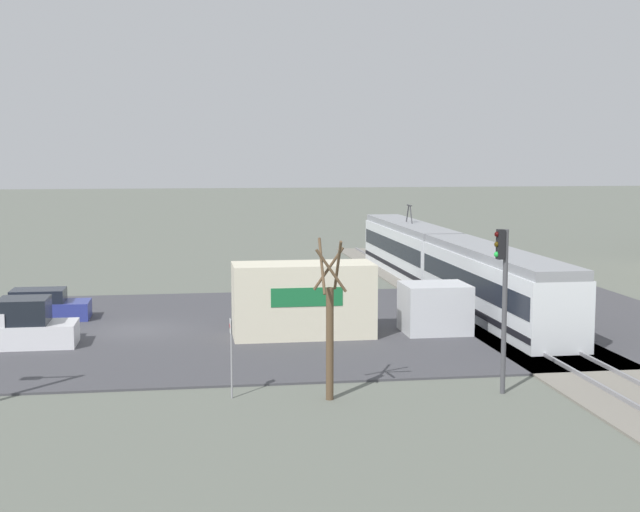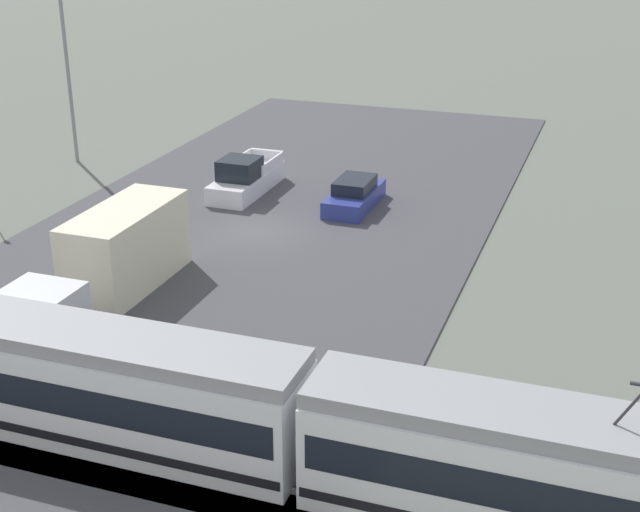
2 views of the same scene
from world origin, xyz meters
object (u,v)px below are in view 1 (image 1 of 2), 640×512
street_tree (330,327)px  no_parking_sign (231,351)px  box_truck (336,302)px  pickup_truck (7,329)px  light_rail_tram (444,264)px  traffic_light_pole (503,288)px  sedan_car_0 (39,307)px

street_tree → no_parking_sign: street_tree is taller
box_truck → no_parking_sign: 10.09m
pickup_truck → light_rail_tram: bearing=117.7°
box_truck → no_parking_sign: bearing=-28.5°
light_rail_tram → traffic_light_pole: bearing=-11.4°
light_rail_tram → sedan_car_0: size_ratio=6.89×
street_tree → traffic_light_pole: bearing=89.0°
sedan_car_0 → traffic_light_pole: size_ratio=0.86×
box_truck → street_tree: 9.67m
light_rail_tram → pickup_truck: 23.94m
light_rail_tram → no_parking_sign: light_rail_tram is taller
box_truck → no_parking_sign: (8.86, -4.82, 0.03)m
light_rail_tram → street_tree: (20.27, -9.67, 0.67)m
box_truck → pickup_truck: bearing=-88.6°
light_rail_tram → street_tree: 22.47m
box_truck → traffic_light_pole: size_ratio=1.88×
pickup_truck → sedan_car_0: (-5.84, 0.28, -0.15)m
pickup_truck → no_parking_sign: bearing=44.7°
light_rail_tram → box_truck: size_ratio=3.17×
box_truck → traffic_light_pole: 10.49m
sedan_car_0 → traffic_light_pole: 22.76m
pickup_truck → no_parking_sign: (8.54, 8.46, 0.73)m
sedan_car_0 → street_tree: 18.81m
sedan_car_0 → traffic_light_pole: bearing=48.1°
light_rail_tram → sedan_car_0: 21.58m
box_truck → sedan_car_0: size_ratio=2.17×
traffic_light_pole → street_tree: (-0.10, -5.58, -1.13)m
box_truck → pickup_truck: size_ratio=1.78×
light_rail_tram → no_parking_sign: (19.66, -12.73, -0.11)m
traffic_light_pole → light_rail_tram: bearing=168.6°
box_truck → street_tree: (9.47, -1.76, 0.81)m
light_rail_tram → box_truck: 13.39m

